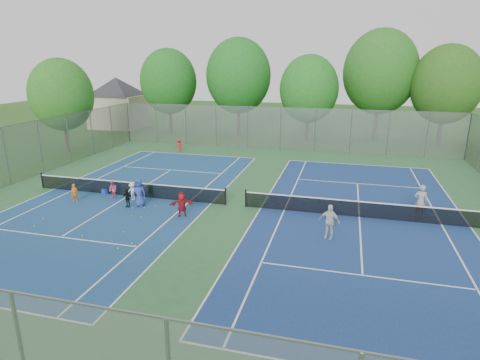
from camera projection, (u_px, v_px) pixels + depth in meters
name	position (u px, v px, depth m)	size (l,w,h in m)	color
ground	(236.00, 206.00, 23.55)	(120.00, 120.00, 0.00)	#27541A
court_pad	(236.00, 206.00, 23.55)	(32.00, 32.00, 0.01)	#2F6438
court_left	(129.00, 196.00, 25.26)	(10.97, 23.77, 0.01)	navy
court_right	(359.00, 217.00, 21.83)	(10.97, 23.77, 0.01)	navy
net_left	(128.00, 189.00, 25.14)	(12.87, 0.10, 0.91)	black
net_right	(360.00, 209.00, 21.71)	(12.87, 0.10, 0.91)	black
fence_north	(281.00, 129.00, 37.80)	(32.00, 0.10, 4.00)	gray
fence_west	(6.00, 157.00, 26.90)	(32.00, 0.10, 4.00)	gray
house	(117.00, 94.00, 49.97)	(11.03, 11.03, 7.30)	#B7A88C
tree_nw	(169.00, 82.00, 45.67)	(6.40, 6.40, 9.58)	#443326
tree_nl	(238.00, 76.00, 44.45)	(7.20, 7.20, 10.69)	#443326
tree_nc	(309.00, 89.00, 40.97)	(6.00, 6.00, 8.85)	#443326
tree_nr	(380.00, 72.00, 41.56)	(7.60, 7.60, 11.42)	#443326
tree_ne	(446.00, 85.00, 38.54)	(6.60, 6.60, 9.77)	#443326
tree_side_w	(61.00, 95.00, 35.97)	(5.60, 5.60, 8.47)	#443326
ball_crate	(106.00, 191.00, 25.67)	(0.37, 0.37, 0.31)	#1942BC
ball_hopper	(150.00, 189.00, 25.65)	(0.29, 0.29, 0.58)	#248637
student_a	(74.00, 193.00, 24.01)	(0.42, 0.27, 1.14)	#CD6813
student_b	(113.00, 190.00, 24.73)	(0.53, 0.42, 1.10)	#E85A84
student_c	(132.00, 191.00, 24.40)	(0.71, 0.41, 1.10)	silver
student_d	(127.00, 198.00, 23.22)	(0.64, 0.26, 1.09)	black
student_e	(139.00, 193.00, 23.28)	(0.81, 0.52, 1.65)	#2A419C
student_f	(182.00, 204.00, 21.73)	(1.33, 0.42, 1.43)	#AD1823
child_far_baseline	(180.00, 146.00, 37.27)	(0.78, 0.45, 1.21)	red
instructor	(421.00, 201.00, 21.54)	(0.68, 0.45, 1.86)	#949497
teen_court_b	(329.00, 221.00, 19.05)	(1.00, 0.42, 1.71)	silver
tennis_ball_0	(132.00, 216.00, 21.96)	(0.07, 0.07, 0.07)	#B3DC33
tennis_ball_1	(144.00, 208.00, 23.11)	(0.07, 0.07, 0.07)	#A9CB2F
tennis_ball_2	(133.00, 208.00, 23.06)	(0.07, 0.07, 0.07)	#BFD431
tennis_ball_3	(44.00, 219.00, 21.51)	(0.07, 0.07, 0.07)	#BBCC2F
tennis_ball_4	(118.00, 249.00, 18.13)	(0.07, 0.07, 0.07)	#B8CF30
tennis_ball_5	(82.00, 237.00, 19.37)	(0.07, 0.07, 0.07)	#AACC2F
tennis_ball_6	(124.00, 232.00, 19.85)	(0.07, 0.07, 0.07)	#BBD732
tennis_ball_7	(156.00, 207.00, 23.34)	(0.07, 0.07, 0.07)	gold
tennis_ball_8	(135.00, 246.00, 18.34)	(0.07, 0.07, 0.07)	#DEEE37
tennis_ball_9	(141.00, 217.00, 21.73)	(0.07, 0.07, 0.07)	#B4CD2F
tennis_ball_10	(132.00, 244.00, 18.61)	(0.07, 0.07, 0.07)	#CFDB33
tennis_ball_11	(35.00, 226.00, 20.58)	(0.07, 0.07, 0.07)	#BECD2F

